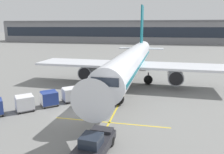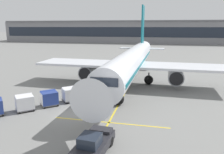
% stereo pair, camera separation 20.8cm
% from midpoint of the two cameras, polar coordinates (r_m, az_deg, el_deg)
% --- Properties ---
extents(ground_plane, '(600.00, 600.00, 0.00)m').
position_cam_midpoint_polar(ground_plane, '(25.63, -9.95, -9.29)').
color(ground_plane, slate).
extents(parked_airplane, '(31.71, 41.73, 14.20)m').
position_cam_midpoint_polar(parked_airplane, '(36.80, 5.11, 3.86)').
color(parked_airplane, silver).
rests_on(parked_airplane, ground).
extents(belt_loader, '(4.92, 4.37, 2.92)m').
position_cam_midpoint_polar(belt_loader, '(30.77, -4.57, -3.63)').
color(belt_loader, '#A3A8B2').
rests_on(belt_loader, ground).
extents(baggage_cart_lead, '(2.56, 2.53, 1.91)m').
position_cam_midpoint_polar(baggage_cart_lead, '(29.39, -10.44, -4.31)').
color(baggage_cart_lead, '#515156').
rests_on(baggage_cart_lead, ground).
extents(baggage_cart_second, '(2.56, 2.53, 1.91)m').
position_cam_midpoint_polar(baggage_cart_second, '(28.40, -15.66, -5.21)').
color(baggage_cart_second, '#515156').
rests_on(baggage_cart_second, ground).
extents(baggage_cart_third, '(2.56, 2.53, 1.91)m').
position_cam_midpoint_polar(baggage_cart_third, '(27.67, -21.31, -6.11)').
color(baggage_cart_third, '#515156').
rests_on(baggage_cart_third, ground).
extents(pushback_tug, '(2.48, 4.57, 1.83)m').
position_cam_midpoint_polar(pushback_tug, '(17.85, -4.41, -16.63)').
color(pushback_tug, '#232328').
rests_on(pushback_tug, ground).
extents(ground_crew_by_loader, '(0.40, 0.50, 1.74)m').
position_cam_midpoint_polar(ground_crew_by_loader, '(29.11, -11.48, -4.53)').
color(ground_crew_by_loader, black).
rests_on(ground_crew_by_loader, ground).
extents(ground_crew_by_carts, '(0.38, 0.53, 1.74)m').
position_cam_midpoint_polar(ground_crew_by_carts, '(28.82, -9.09, -4.61)').
color(ground_crew_by_carts, black).
rests_on(ground_crew_by_carts, ground).
extents(ground_crew_marshaller, '(0.43, 0.45, 1.74)m').
position_cam_midpoint_polar(ground_crew_marshaller, '(30.65, -6.73, -3.47)').
color(ground_crew_marshaller, black).
rests_on(ground_crew_marshaller, ground).
extents(ground_crew_wingwalker, '(0.41, 0.49, 1.74)m').
position_cam_midpoint_polar(ground_crew_wingwalker, '(31.26, -5.34, -3.10)').
color(ground_crew_wingwalker, '#333847').
rests_on(ground_crew_wingwalker, ground).
extents(safety_cone_engine_keepout, '(0.54, 0.54, 0.62)m').
position_cam_midpoint_polar(safety_cone_engine_keepout, '(38.31, -2.56, -1.12)').
color(safety_cone_engine_keepout, black).
rests_on(safety_cone_engine_keepout, ground).
extents(apron_guidance_line_lead_in, '(0.20, 110.00, 0.01)m').
position_cam_midpoint_polar(apron_guidance_line_lead_in, '(36.92, 4.60, -2.17)').
color(apron_guidance_line_lead_in, yellow).
rests_on(apron_guidance_line_lead_in, ground).
extents(apron_guidance_line_stop_bar, '(12.00, 0.20, 0.01)m').
position_cam_midpoint_polar(apron_guidance_line_stop_bar, '(23.12, -0.22, -11.63)').
color(apron_guidance_line_stop_bar, yellow).
rests_on(apron_guidance_line_stop_bar, ground).
extents(terminal_building, '(148.68, 21.35, 12.66)m').
position_cam_midpoint_polar(terminal_building, '(136.65, 3.51, 11.57)').
color(terminal_building, gray).
rests_on(terminal_building, ground).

